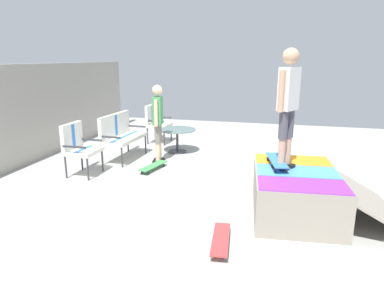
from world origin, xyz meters
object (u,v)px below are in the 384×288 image
(skate_ramp, at_px, (298,192))
(patio_bench, at_px, (120,132))
(patio_table, at_px, (177,136))
(skateboard_spare, at_px, (221,239))
(skateboard_by_bench, at_px, (153,166))
(patio_chair_near_house, at_px, (155,120))
(patio_chair_by_wall, at_px, (78,144))
(skateboard_on_ramp, at_px, (277,161))
(person_watching, at_px, (158,118))
(person_skater, at_px, (288,100))

(skate_ramp, relative_size, patio_bench, 1.71)
(skate_ramp, distance_m, patio_table, 3.86)
(skate_ramp, bearing_deg, patio_bench, 62.72)
(patio_table, relative_size, skateboard_spare, 1.10)
(skate_ramp, bearing_deg, skateboard_by_bench, 64.10)
(patio_chair_near_house, bearing_deg, skate_ramp, -135.48)
(skate_ramp, bearing_deg, patio_chair_by_wall, 79.71)
(skate_ramp, xyz_separation_m, patio_chair_by_wall, (0.74, 4.08, 0.29))
(patio_bench, distance_m, skateboard_on_ramp, 3.89)
(skateboard_spare, height_order, skateboard_on_ramp, skateboard_on_ramp)
(patio_bench, height_order, skateboard_spare, patio_bench)
(skate_ramp, height_order, person_watching, person_watching)
(patio_table, height_order, person_skater, person_skater)
(person_skater, height_order, skateboard_by_bench, person_skater)
(patio_chair_by_wall, height_order, person_skater, person_skater)
(skateboard_by_bench, height_order, skateboard_on_ramp, skateboard_on_ramp)
(patio_table, relative_size, skateboard_on_ramp, 1.09)
(person_watching, distance_m, skateboard_by_bench, 1.07)
(patio_chair_near_house, xyz_separation_m, skateboard_on_ramp, (-3.46, -3.22, 0.13))
(patio_table, distance_m, person_watching, 1.04)
(patio_chair_by_wall, xyz_separation_m, patio_table, (2.04, -1.39, -0.21))
(skate_ramp, xyz_separation_m, skateboard_spare, (-1.18, 0.94, -0.24))
(skateboard_by_bench, height_order, skateboard_spare, same)
(skateboard_on_ramp, bearing_deg, patio_chair_near_house, 42.94)
(skate_ramp, relative_size, skateboard_by_bench, 2.64)
(patio_chair_near_house, xyz_separation_m, skateboard_by_bench, (-2.26, -0.78, -0.53))
(person_skater, bearing_deg, skate_ramp, -113.22)
(patio_chair_near_house, xyz_separation_m, person_watching, (-1.68, -0.69, 0.37))
(person_watching, bearing_deg, patio_bench, 88.54)
(skate_ramp, distance_m, person_watching, 3.51)
(patio_chair_near_house, distance_m, skateboard_by_bench, 2.45)
(patio_table, xyz_separation_m, skateboard_on_ramp, (-2.63, -2.35, 0.33))
(patio_chair_near_house, distance_m, person_skater, 4.94)
(patio_bench, height_order, skateboard_by_bench, patio_bench)
(skateboard_by_bench, bearing_deg, person_watching, 8.81)
(patio_table, distance_m, person_skater, 3.85)
(patio_bench, bearing_deg, skateboard_spare, -137.78)
(person_watching, relative_size, skateboard_spare, 2.06)
(skate_ramp, relative_size, skateboard_on_ramp, 2.64)
(person_watching, distance_m, skateboard_spare, 3.76)
(patio_table, distance_m, skateboard_on_ramp, 3.54)
(skateboard_spare, bearing_deg, person_skater, -29.00)
(person_skater, bearing_deg, skateboard_on_ramp, 63.07)
(patio_chair_by_wall, relative_size, skateboard_by_bench, 1.24)
(patio_chair_near_house, relative_size, skateboard_on_ramp, 1.24)
(skateboard_on_ramp, bearing_deg, patio_table, 41.87)
(patio_bench, xyz_separation_m, skateboard_on_ramp, (-1.80, -3.45, 0.12))
(skateboard_by_bench, relative_size, skateboard_on_ramp, 1.00)
(patio_bench, xyz_separation_m, skateboard_by_bench, (-0.61, -1.01, -0.53))
(patio_bench, relative_size, person_watching, 0.76)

